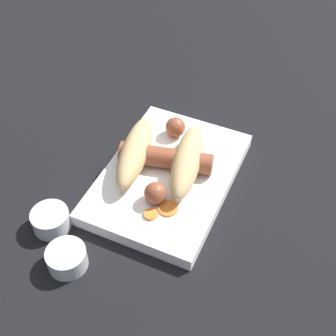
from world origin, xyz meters
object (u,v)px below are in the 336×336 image
sausage (166,158)px  condiment_cup_near (51,221)px  food_tray (168,177)px  condiment_cup_far (67,259)px  bread_roll (161,157)px

sausage → condiment_cup_near: bearing=145.7°
food_tray → condiment_cup_far: 0.20m
food_tray → condiment_cup_near: bearing=141.3°
food_tray → condiment_cup_far: (-0.19, 0.06, 0.00)m
bread_roll → condiment_cup_near: (-0.15, 0.10, -0.03)m
bread_roll → condiment_cup_far: size_ratio=3.24×
food_tray → condiment_cup_near: condiment_cup_near is taller
food_tray → condiment_cup_near: (-0.15, 0.12, 0.00)m
sausage → condiment_cup_far: bearing=165.5°
condiment_cup_far → sausage: bearing=-14.5°
bread_roll → sausage: size_ratio=1.02×
condiment_cup_near → bread_roll: bearing=-33.7°
bread_roll → sausage: (0.01, -0.01, -0.01)m
condiment_cup_far → condiment_cup_near: bearing=51.3°
bread_roll → condiment_cup_far: 0.20m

